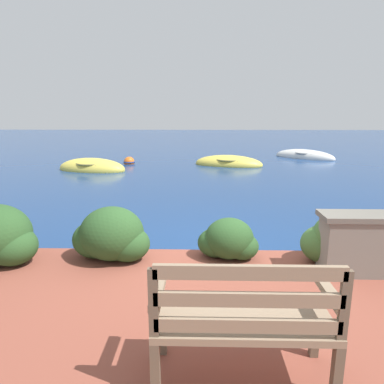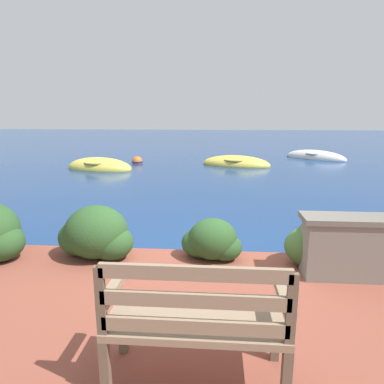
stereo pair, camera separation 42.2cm
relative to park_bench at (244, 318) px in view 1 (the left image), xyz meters
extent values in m
plane|color=navy|center=(-0.12, 2.31, -0.70)|extent=(80.00, 80.00, 0.00)
cube|color=brown|center=(-0.57, 0.26, -0.28)|extent=(0.06, 0.06, 0.40)
cube|color=brown|center=(0.57, 0.26, -0.28)|extent=(0.06, 0.06, 0.40)
cube|color=brown|center=(-0.57, -0.16, -0.28)|extent=(0.06, 0.06, 0.40)
cube|color=brown|center=(0.57, -0.16, -0.28)|extent=(0.06, 0.06, 0.40)
cube|color=#8C755B|center=(0.00, 0.05, -0.06)|extent=(1.20, 0.48, 0.05)
cube|color=#8C755B|center=(0.00, -0.16, 0.05)|extent=(1.14, 0.04, 0.09)
cube|color=#8C755B|center=(0.00, -0.16, 0.22)|extent=(1.14, 0.04, 0.09)
cube|color=#8C755B|center=(0.00, -0.16, 0.40)|extent=(1.14, 0.04, 0.09)
cube|color=brown|center=(-0.57, -0.16, 0.19)|extent=(0.06, 0.04, 0.45)
cube|color=brown|center=(0.57, -0.16, 0.19)|extent=(0.06, 0.04, 0.45)
cube|color=#8C755B|center=(-0.57, 0.05, 0.15)|extent=(0.07, 0.43, 0.05)
cube|color=#8C755B|center=(0.57, 0.05, 0.15)|extent=(0.07, 0.43, 0.05)
ellipsoid|color=#284C23|center=(-2.55, 1.80, -0.24)|extent=(0.60, 0.54, 0.47)
ellipsoid|color=#284C23|center=(-1.39, 1.98, -0.14)|extent=(0.79, 0.71, 0.67)
ellipsoid|color=#284C23|center=(-1.60, 2.04, -0.24)|extent=(0.59, 0.54, 0.48)
ellipsoid|color=#284C23|center=(-1.19, 1.94, -0.26)|extent=(0.56, 0.50, 0.44)
ellipsoid|color=#284C23|center=(0.08, 2.05, -0.22)|extent=(0.61, 0.55, 0.52)
ellipsoid|color=#284C23|center=(-0.09, 2.10, -0.30)|extent=(0.46, 0.41, 0.37)
ellipsoid|color=#284C23|center=(0.23, 2.02, -0.31)|extent=(0.43, 0.39, 0.34)
ellipsoid|color=#426B33|center=(1.45, 1.89, -0.15)|extent=(0.78, 0.70, 0.66)
ellipsoid|color=#426B33|center=(1.23, 1.95, -0.25)|extent=(0.59, 0.53, 0.47)
ellipsoid|color=#426B33|center=(1.64, 1.85, -0.27)|extent=(0.55, 0.49, 0.43)
ellipsoid|color=#DBC64C|center=(-4.23, 10.17, -0.64)|extent=(2.76, 1.69, 0.79)
torus|color=olive|center=(-4.23, 10.17, -0.43)|extent=(1.38, 1.38, 0.07)
cube|color=#846647|center=(-3.85, 10.08, -0.46)|extent=(0.33, 0.91, 0.04)
cube|color=#846647|center=(-4.54, 10.24, -0.46)|extent=(0.33, 0.91, 0.04)
ellipsoid|color=#DBC64C|center=(0.83, 11.53, -0.65)|extent=(2.93, 1.90, 0.71)
torus|color=olive|center=(0.83, 11.53, -0.45)|extent=(1.47, 1.47, 0.07)
cube|color=#846647|center=(1.22, 11.42, -0.48)|extent=(0.38, 0.93, 0.04)
cube|color=#846647|center=(0.50, 11.63, -0.48)|extent=(0.38, 0.93, 0.04)
ellipsoid|color=silver|center=(4.52, 13.89, -0.65)|extent=(2.73, 2.57, 0.71)
torus|color=gray|center=(4.52, 13.89, -0.45)|extent=(1.31, 1.31, 0.07)
cube|color=#846647|center=(4.84, 13.61, -0.48)|extent=(0.57, 0.62, 0.04)
cube|color=#846647|center=(4.26, 14.13, -0.48)|extent=(0.57, 0.62, 0.04)
sphere|color=orange|center=(-3.22, 11.86, -0.63)|extent=(0.43, 0.43, 0.43)
torus|color=navy|center=(-3.22, 11.86, -0.63)|extent=(0.48, 0.48, 0.05)
camera|label=1|loc=(-0.29, -2.01, 1.31)|focal=32.00mm
camera|label=2|loc=(0.13, -1.99, 1.31)|focal=32.00mm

